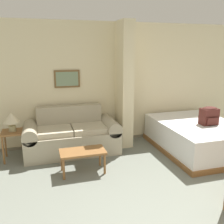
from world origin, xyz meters
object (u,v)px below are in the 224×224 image
table_lamp (11,119)px  bed (196,136)px  couch (72,136)px  coffee_table (83,153)px  backpack (209,115)px

table_lamp → bed: (3.58, -0.56, -0.50)m
couch → bed: bearing=-13.9°
table_lamp → bed: size_ratio=0.18×
table_lamp → bed: 3.66m
couch → table_lamp: (-1.09, -0.05, 0.46)m
table_lamp → couch: bearing=2.8°
couch → coffee_table: couch is taller
bed → backpack: bearing=-55.4°
coffee_table → bed: (2.43, 0.32, -0.04)m
backpack → coffee_table: bearing=-176.8°
couch → backpack: (2.61, -0.79, 0.44)m
table_lamp → backpack: bearing=-11.3°
bed → backpack: (0.12, -0.18, 0.48)m
couch → coffee_table: 0.93m
couch → bed: size_ratio=0.93×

